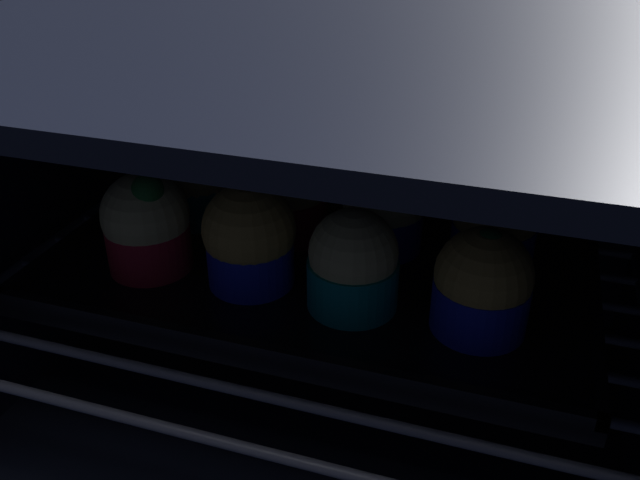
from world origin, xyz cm
name	(u,v)px	position (x,y,z in cm)	size (l,w,h in cm)	color
oven_cavity	(330,230)	(0.00, 26.25, 17.00)	(59.00, 47.00, 37.00)	black
oven_rack	(316,286)	(0.00, 22.00, 13.60)	(54.80, 42.00, 0.80)	#444756
baking_tray	(320,269)	(0.00, 23.22, 14.68)	(46.12, 27.37, 2.20)	black
muffin_row0_col0	(147,225)	(-13.78, 18.36, 19.27)	(7.40, 7.40, 9.27)	red
muffin_row0_col1	(249,239)	(-4.59, 18.83, 19.26)	(7.65, 7.65, 8.80)	#1928B7
muffin_row0_col2	(353,264)	(4.32, 18.14, 18.90)	(7.18, 7.18, 8.23)	#0C8C84
muffin_row0_col3	(482,285)	(14.11, 18.19, 18.95)	(7.21, 7.21, 8.35)	#1928B7
muffin_row1_col0	(195,181)	(-14.23, 28.03, 19.05)	(7.42, 7.42, 8.43)	#0C8C84
muffin_row1_col1	(290,195)	(-4.36, 27.61, 19.27)	(7.18, 7.18, 9.17)	red
muffin_row1_col2	(383,208)	(4.41, 27.91, 19.16)	(7.54, 7.54, 8.60)	#1928B7
muffin_row1_col3	(494,226)	(14.08, 27.88, 18.91)	(7.18, 7.18, 8.21)	#1928B7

